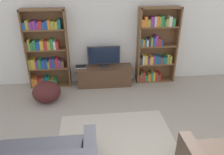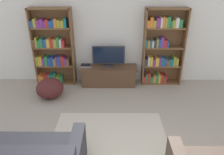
# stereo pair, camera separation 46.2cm
# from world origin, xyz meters

# --- Properties ---
(wall_back) EXTENTS (8.80, 0.06, 2.60)m
(wall_back) POSITION_xyz_m (0.00, 4.23, 1.30)
(wall_back) COLOR silver
(wall_back) RESTS_ON ground_plane
(bookshelf_left) EXTENTS (1.02, 0.30, 1.97)m
(bookshelf_left) POSITION_xyz_m (-1.57, 4.05, 0.95)
(bookshelf_left) COLOR brown
(bookshelf_left) RESTS_ON ground_plane
(bookshelf_right) EXTENTS (1.02, 0.30, 1.97)m
(bookshelf_right) POSITION_xyz_m (1.22, 4.06, 0.96)
(bookshelf_right) COLOR brown
(bookshelf_right) RESTS_ON ground_plane
(tv_stand) EXTENTS (1.47, 0.49, 0.50)m
(tv_stand) POSITION_xyz_m (-0.14, 3.93, 0.25)
(tv_stand) COLOR brown
(tv_stand) RESTS_ON ground_plane
(television) EXTENTS (0.83, 0.16, 0.55)m
(television) POSITION_xyz_m (-0.14, 3.97, 0.79)
(television) COLOR #2D2D33
(television) RESTS_ON tv_stand
(laptop) EXTENTS (0.28, 0.22, 0.03)m
(laptop) POSITION_xyz_m (-0.73, 3.99, 0.51)
(laptop) COLOR #B7B7BC
(laptop) RESTS_ON tv_stand
(area_rug) EXTENTS (2.08, 1.44, 0.02)m
(area_rug) POSITION_xyz_m (-0.08, 1.83, 0.01)
(area_rug) COLOR beige
(area_rug) RESTS_ON ground_plane
(beanbag_ottoman) EXTENTS (0.64, 0.64, 0.47)m
(beanbag_ottoman) POSITION_xyz_m (-1.52, 3.24, 0.24)
(beanbag_ottoman) COLOR #4C1E1E
(beanbag_ottoman) RESTS_ON ground_plane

